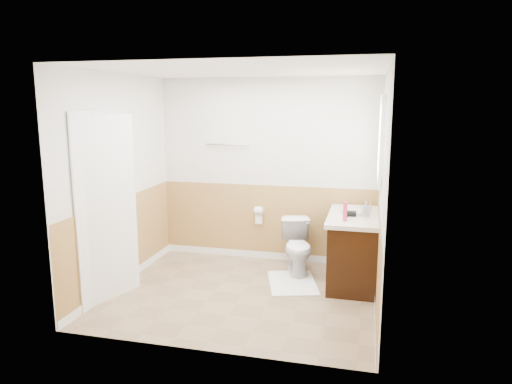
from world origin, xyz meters
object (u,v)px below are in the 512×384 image
(toilet, at_px, (298,247))
(soap_dispenser, at_px, (365,209))
(bath_mat, at_px, (292,283))
(vanity_cabinet, at_px, (353,251))
(lotion_bottle, at_px, (345,211))

(toilet, height_order, soap_dispenser, soap_dispenser)
(toilet, bearing_deg, bath_mat, -106.01)
(vanity_cabinet, xyz_separation_m, lotion_bottle, (-0.10, -0.34, 0.56))
(bath_mat, height_order, vanity_cabinet, vanity_cabinet)
(toilet, distance_m, bath_mat, 0.51)
(bath_mat, distance_m, soap_dispenser, 1.25)
(lotion_bottle, bearing_deg, vanity_cabinet, 73.44)
(vanity_cabinet, xyz_separation_m, soap_dispenser, (0.12, -0.07, 0.54))
(toilet, relative_size, vanity_cabinet, 0.62)
(vanity_cabinet, height_order, soap_dispenser, soap_dispenser)
(bath_mat, height_order, soap_dispenser, soap_dispenser)
(vanity_cabinet, bearing_deg, bath_mat, -162.73)
(vanity_cabinet, bearing_deg, soap_dispenser, -30.23)
(toilet, bearing_deg, soap_dispenser, -32.24)
(toilet, xyz_separation_m, lotion_bottle, (0.60, -0.51, 0.62))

